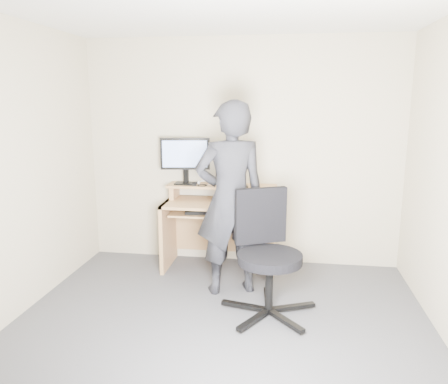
% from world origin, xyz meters
% --- Properties ---
extents(ground, '(3.50, 3.50, 0.00)m').
position_xyz_m(ground, '(0.00, 0.00, 0.00)').
color(ground, '#4C4C50').
rests_on(ground, ground).
extents(back_wall, '(3.50, 0.02, 2.50)m').
position_xyz_m(back_wall, '(0.00, 1.75, 1.25)').
color(back_wall, beige).
rests_on(back_wall, ground).
extents(desk, '(1.20, 0.60, 0.91)m').
position_xyz_m(desk, '(-0.20, 1.53, 0.55)').
color(desk, tan).
rests_on(desk, ground).
extents(monitor, '(0.54, 0.15, 0.51)m').
position_xyz_m(monitor, '(-0.60, 1.58, 1.22)').
color(monitor, black).
rests_on(monitor, desk).
extents(external_drive, '(0.10, 0.14, 0.20)m').
position_xyz_m(external_drive, '(-0.23, 1.64, 1.01)').
color(external_drive, black).
rests_on(external_drive, desk).
extents(travel_mug, '(0.08, 0.08, 0.17)m').
position_xyz_m(travel_mug, '(-0.20, 1.62, 0.99)').
color(travel_mug, silver).
rests_on(travel_mug, desk).
extents(smartphone, '(0.09, 0.14, 0.01)m').
position_xyz_m(smartphone, '(0.06, 1.55, 0.92)').
color(smartphone, black).
rests_on(smartphone, desk).
extents(charger, '(0.05, 0.05, 0.03)m').
position_xyz_m(charger, '(-0.49, 1.51, 0.93)').
color(charger, black).
rests_on(charger, desk).
extents(headphones, '(0.17, 0.17, 0.06)m').
position_xyz_m(headphones, '(-0.40, 1.64, 0.92)').
color(headphones, silver).
rests_on(headphones, desk).
extents(keyboard, '(0.49, 0.27, 0.03)m').
position_xyz_m(keyboard, '(-0.33, 1.36, 0.67)').
color(keyboard, black).
rests_on(keyboard, desk).
extents(mouse, '(0.11, 0.08, 0.04)m').
position_xyz_m(mouse, '(0.06, 1.35, 0.77)').
color(mouse, black).
rests_on(mouse, desk).
extents(office_chair, '(0.83, 0.82, 1.05)m').
position_xyz_m(office_chair, '(0.35, 0.52, 0.57)').
color(office_chair, black).
rests_on(office_chair, ground).
extents(person, '(0.78, 0.65, 1.84)m').
position_xyz_m(person, '(-0.01, 0.89, 0.92)').
color(person, black).
rests_on(person, ground).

